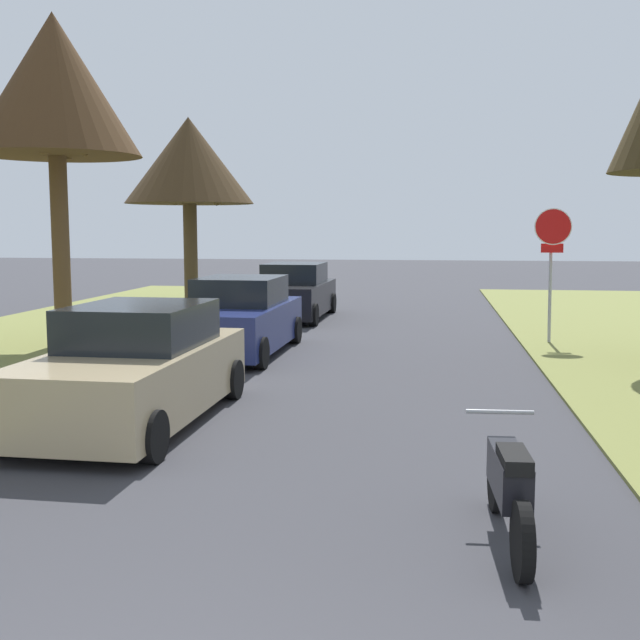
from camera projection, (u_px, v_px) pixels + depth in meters
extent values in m
cylinder|color=#9EA0A5|center=(550.00, 292.00, 17.36)|extent=(0.07, 0.26, 2.25)
cylinder|color=white|center=(553.00, 227.00, 17.07)|extent=(0.81, 0.09, 0.80)
cylinder|color=red|center=(553.00, 227.00, 17.07)|extent=(0.76, 0.10, 0.76)
cube|color=red|center=(552.00, 248.00, 17.16)|extent=(0.48, 0.05, 0.20)
cylinder|color=brown|center=(61.00, 252.00, 16.73)|extent=(0.37, 0.37, 4.05)
cone|color=#452F1B|center=(54.00, 84.00, 16.32)|extent=(3.54, 3.54, 2.95)
cylinder|color=brown|center=(32.00, 127.00, 16.06)|extent=(1.03, 0.85, 1.20)
cylinder|color=brown|center=(58.00, 134.00, 15.91)|extent=(1.17, 0.75, 0.93)
cylinder|color=brown|center=(71.00, 131.00, 16.59)|extent=(0.62, 0.69, 1.14)
cylinder|color=#4A3B25|center=(191.00, 256.00, 24.96)|extent=(0.44, 0.44, 3.30)
cone|color=#3B2C1A|center=(189.00, 161.00, 24.60)|extent=(4.07, 4.07, 2.70)
cylinder|color=#4A3B25|center=(176.00, 181.00, 24.67)|extent=(0.34, 1.01, 1.54)
cylinder|color=#4A3B25|center=(196.00, 187.00, 24.08)|extent=(1.36, 1.04, 1.12)
cube|color=tan|center=(135.00, 380.00, 10.32)|extent=(1.91, 4.44, 0.85)
cube|color=black|center=(140.00, 325.00, 10.45)|extent=(1.64, 2.06, 0.56)
cylinder|color=black|center=(152.00, 437.00, 8.60)|extent=(0.21, 0.60, 0.60)
cylinder|color=black|center=(7.00, 430.00, 8.88)|extent=(0.21, 0.60, 0.60)
cylinder|color=black|center=(233.00, 379.00, 11.83)|extent=(0.21, 0.60, 0.60)
cylinder|color=black|center=(125.00, 376.00, 12.11)|extent=(0.21, 0.60, 0.60)
cube|color=navy|center=(238.00, 325.00, 16.03)|extent=(1.91, 4.44, 0.85)
cube|color=black|center=(241.00, 290.00, 16.17)|extent=(1.64, 2.06, 0.56)
cylinder|color=black|center=(261.00, 353.00, 14.31)|extent=(0.21, 0.60, 0.60)
cylinder|color=black|center=(170.00, 351.00, 14.59)|extent=(0.21, 0.60, 0.60)
cylinder|color=black|center=(295.00, 330.00, 17.54)|extent=(0.21, 0.60, 0.60)
cylinder|color=black|center=(221.00, 328.00, 17.82)|extent=(0.21, 0.60, 0.60)
cube|color=black|center=(293.00, 298.00, 22.30)|extent=(1.91, 4.44, 0.85)
cube|color=black|center=(295.00, 273.00, 22.43)|extent=(1.64, 2.06, 0.56)
cylinder|color=black|center=(314.00, 315.00, 20.58)|extent=(0.21, 0.60, 0.60)
cylinder|color=black|center=(250.00, 314.00, 20.85)|extent=(0.21, 0.60, 0.60)
cylinder|color=black|center=(332.00, 303.00, 23.81)|extent=(0.21, 0.60, 0.60)
cylinder|color=black|center=(276.00, 302.00, 24.09)|extent=(0.21, 0.60, 0.60)
cylinder|color=black|center=(496.00, 479.00, 7.16)|extent=(0.13, 0.60, 0.60)
cylinder|color=black|center=(522.00, 541.00, 5.73)|extent=(0.13, 0.60, 0.60)
cube|color=black|center=(509.00, 474.00, 6.41)|extent=(0.29, 1.03, 0.36)
cube|color=black|center=(514.00, 459.00, 6.14)|extent=(0.25, 0.57, 0.12)
cylinder|color=#9EA0A5|center=(500.00, 412.00, 6.99)|extent=(0.60, 0.07, 0.04)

